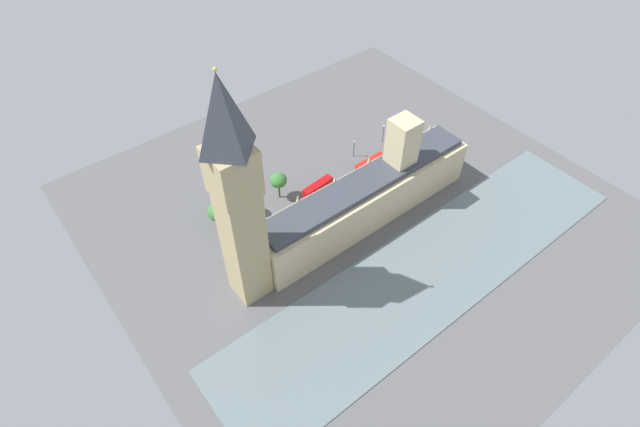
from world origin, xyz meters
TOP-DOWN VIEW (x-y plane):
  - ground_plane at (0.00, 0.00)m, footprint 139.16×139.16m
  - river_thames at (-27.47, 0.00)m, footprint 28.40×125.25m
  - parliament_building at (-1.99, -1.22)m, footprint 12.62×69.16m
  - clock_tower at (-2.78, 38.87)m, footprint 9.32×9.32m
  - car_black_midblock at (13.05, -23.06)m, footprint 1.99×4.23m
  - double_decker_bus_kerbside at (11.61, -14.84)m, footprint 2.78×10.54m
  - car_white_leading at (12.38, -6.31)m, footprint 2.01×4.67m
  - double_decker_bus_trailing at (13.27, 4.75)m, footprint 3.59×10.70m
  - car_blue_corner at (9.48, 15.92)m, footprint 2.04×4.25m
  - car_silver_under_trees at (13.80, 24.77)m, footprint 1.97×4.36m
  - pedestrian_by_river_gate at (6.37, -24.21)m, footprint 0.70×0.68m
  - pedestrian_near_tower at (5.69, -22.74)m, footprint 0.53×0.63m
  - pedestrian_opposite_hall at (5.53, -6.59)m, footprint 0.62×0.70m
  - plane_tree_far_end at (19.86, 14.21)m, footprint 5.06×5.06m
  - plane_tree_slot_10 at (21.59, 29.51)m, footprint 6.60×6.60m
  - plane_tree_slot_11 at (20.29, 33.94)m, footprint 6.34×6.34m
  - plane_tree_slot_12 at (20.57, 27.63)m, footprint 6.06×6.06m
  - street_lamp_slot_13 at (20.18, -28.45)m, footprint 0.56×0.56m
  - street_lamp_slot_14 at (20.46, -15.72)m, footprint 0.56×0.56m

SIDE VIEW (x-z plane):
  - ground_plane at x=0.00m, z-range 0.00..0.00m
  - river_thames at x=-27.47m, z-range 0.00..0.25m
  - pedestrian_near_tower at x=5.69m, z-range -0.08..1.59m
  - pedestrian_by_river_gate at x=6.37m, z-range -0.08..1.60m
  - pedestrian_opposite_hall at x=5.53m, z-range -0.09..1.63m
  - car_black_midblock at x=13.05m, z-range 0.02..1.76m
  - car_blue_corner at x=9.48m, z-range 0.02..1.76m
  - car_silver_under_trees at x=13.80m, z-range 0.02..1.76m
  - car_white_leading at x=12.38m, z-range 0.02..1.76m
  - double_decker_bus_kerbside at x=11.61m, z-range 0.26..5.01m
  - double_decker_bus_trailing at x=13.27m, z-range 0.26..5.01m
  - street_lamp_slot_14 at x=20.46m, z-range 1.25..7.58m
  - street_lamp_slot_13 at x=20.18m, z-range 1.30..8.06m
  - plane_tree_slot_11 at x=20.29m, z-range 1.70..10.54m
  - plane_tree_far_end at x=19.86m, z-range 2.27..11.23m
  - plane_tree_slot_12 at x=20.57m, z-range 2.41..12.47m
  - plane_tree_slot_10 at x=21.59m, z-range 2.52..13.23m
  - parliament_building at x=-1.99m, z-range -6.35..22.15m
  - clock_tower at x=-2.78m, z-range 1.14..63.95m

